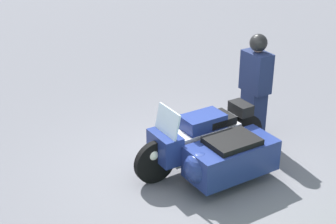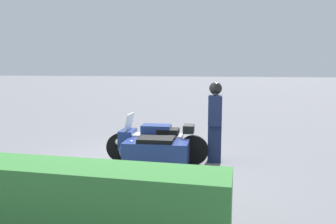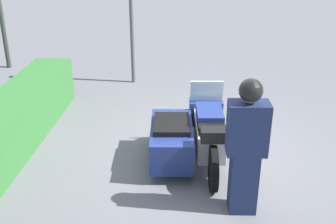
{
  "view_description": "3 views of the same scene",
  "coord_description": "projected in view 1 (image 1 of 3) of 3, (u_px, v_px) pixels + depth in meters",
  "views": [
    {
      "loc": [
        3.66,
        5.85,
        4.38
      ],
      "look_at": [
        0.26,
        -0.58,
        0.91
      ],
      "focal_mm": 55.0,
      "sensor_mm": 36.0,
      "label": 1
    },
    {
      "loc": [
        -2.04,
        7.03,
        2.22
      ],
      "look_at": [
        -0.4,
        -0.43,
        1.19
      ],
      "focal_mm": 35.0,
      "sensor_mm": 36.0,
      "label": 2
    },
    {
      "loc": [
        -6.33,
        -0.01,
        3.59
      ],
      "look_at": [
        -0.87,
        0.39,
        1.15
      ],
      "focal_mm": 45.0,
      "sensor_mm": 36.0,
      "label": 3
    }
  ],
  "objects": [
    {
      "name": "police_motorcycle",
      "position": [
        213.0,
        149.0,
        7.88
      ],
      "size": [
        2.42,
        1.23,
        1.17
      ],
      "rotation": [
        0.0,
        0.0,
        0.07
      ],
      "color": "black",
      "rests_on": "ground"
    },
    {
      "name": "officer_rider",
      "position": [
        255.0,
        85.0,
        8.83
      ],
      "size": [
        0.34,
        0.53,
        1.9
      ],
      "rotation": [
        0.0,
        0.0,
        0.06
      ],
      "color": "#192347",
      "rests_on": "ground"
    },
    {
      "name": "ground_plane",
      "position": [
        199.0,
        175.0,
        8.1
      ],
      "size": [
        160.0,
        160.0,
        0.0
      ],
      "primitive_type": "plane",
      "color": "slate"
    }
  ]
}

